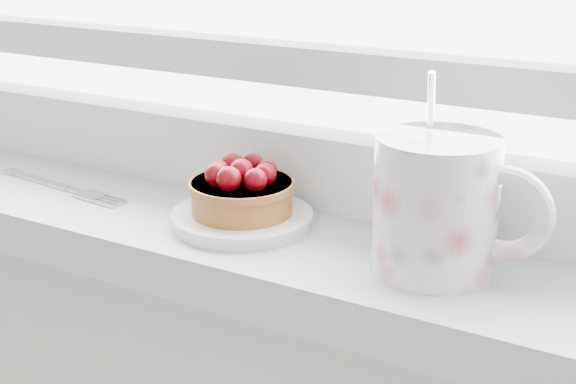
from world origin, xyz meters
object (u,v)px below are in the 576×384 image
Objects in this scene: saucer at (242,219)px; floral_mug at (440,203)px; raspberry_tart at (242,190)px; fork at (59,186)px.

saucer is 0.19m from floral_mug.
saucer is 0.03m from raspberry_tart.
floral_mug is at bearing 0.19° from fork.
fork is at bearing -179.81° from floral_mug.
floral_mug is at bearing -1.53° from saucer.
floral_mug reaches higher than fork.
fork is (-0.39, -0.00, -0.05)m from floral_mug.
floral_mug is (0.18, -0.00, 0.05)m from saucer.
fork is at bearing -178.36° from saucer.
raspberry_tart reaches higher than saucer.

